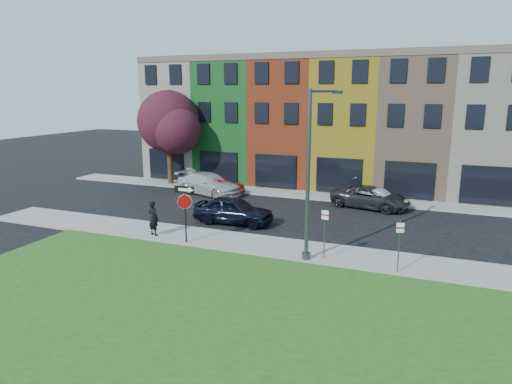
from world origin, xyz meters
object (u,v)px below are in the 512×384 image
at_px(stop_sign, 185,203).
at_px(man, 153,218).
at_px(sedan_near, 234,210).
at_px(street_lamp, 311,176).

bearing_deg(stop_sign, man, 164.23).
relative_size(sedan_near, street_lamp, 0.62).
distance_m(man, sedan_near, 4.89).
xyz_separation_m(stop_sign, sedan_near, (0.65, 4.38, -1.39)).
distance_m(man, street_lamp, 9.05).
distance_m(sedan_near, street_lamp, 7.75).
bearing_deg(man, stop_sign, -174.05).
bearing_deg(sedan_near, stop_sign, 170.14).
xyz_separation_m(stop_sign, man, (-2.20, 0.41, -1.14)).
bearing_deg(street_lamp, man, -160.62).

